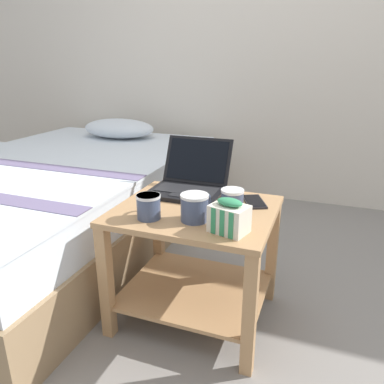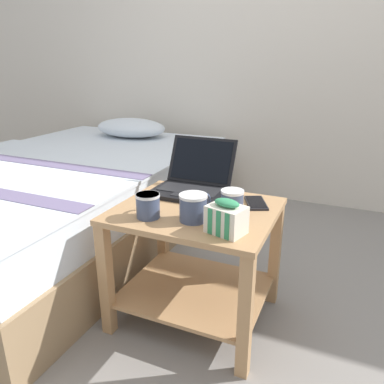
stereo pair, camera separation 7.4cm
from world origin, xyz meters
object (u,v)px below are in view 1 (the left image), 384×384
(mug_front_right, at_px, (195,206))
(mug_mid_center, at_px, (232,200))
(bed, at_px, (55,198))
(snack_bag, at_px, (229,217))
(laptop, at_px, (189,182))
(mug_front_left, at_px, (149,205))
(cell_phone, at_px, (254,202))

(mug_front_right, bearing_deg, mug_mid_center, 45.63)
(bed, xyz_separation_m, mug_front_right, (1.10, -0.54, 0.30))
(mug_front_right, xyz_separation_m, snack_bag, (0.14, -0.05, -0.00))
(laptop, bearing_deg, snack_bag, -51.61)
(laptop, distance_m, mug_front_left, 0.33)
(laptop, bearing_deg, bed, 165.48)
(laptop, distance_m, snack_bag, 0.44)
(snack_bag, height_order, cell_phone, snack_bag)
(mug_front_left, relative_size, mug_front_right, 0.89)
(laptop, height_order, mug_front_right, laptop)
(mug_front_left, height_order, cell_phone, mug_front_left)
(bed, relative_size, cell_phone, 12.89)
(cell_phone, bearing_deg, bed, 166.97)
(mug_front_left, relative_size, cell_phone, 0.76)
(laptop, bearing_deg, mug_mid_center, -37.50)
(mug_front_right, distance_m, cell_phone, 0.30)
(bed, relative_size, snack_bag, 15.11)
(bed, relative_size, laptop, 6.78)
(mug_front_left, height_order, mug_mid_center, mug_mid_center)
(mug_mid_center, height_order, cell_phone, mug_mid_center)
(bed, height_order, snack_bag, bed)
(mug_mid_center, bearing_deg, laptop, 142.50)
(cell_phone, bearing_deg, laptop, 171.98)
(mug_mid_center, bearing_deg, cell_phone, 67.38)
(mug_front_right, distance_m, snack_bag, 0.15)
(bed, distance_m, cell_phone, 1.32)
(laptop, xyz_separation_m, mug_front_left, (-0.03, -0.33, 0.01))
(cell_phone, bearing_deg, mug_mid_center, -112.62)
(mug_front_left, bearing_deg, cell_phone, 41.21)
(laptop, height_order, mug_front_left, laptop)
(mug_front_right, bearing_deg, snack_bag, -20.42)
(mug_mid_center, distance_m, cell_phone, 0.16)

